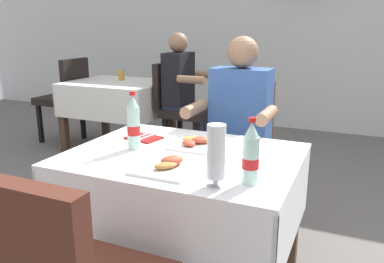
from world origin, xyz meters
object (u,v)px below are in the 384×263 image
cola_bottle_primary (251,155)px  main_dining_table (184,190)px  beer_glass_left (216,157)px  seated_diner_far (238,128)px  cola_bottle_secondary (133,124)px  background_chair_right (179,105)px  background_table_tumbler (121,75)px  plate_far_diner (197,143)px  chair_far_diner_seat (234,146)px  background_patron (184,90)px  background_chair_left (66,95)px  plate_near_camera (167,166)px  background_dining_table (119,98)px  napkin_cutlery_set (144,138)px

cola_bottle_primary → main_dining_table: bearing=149.5°
main_dining_table → beer_glass_left: bearing=-48.1°
seated_diner_far → cola_bottle_primary: (0.33, -0.90, 0.15)m
main_dining_table → cola_bottle_secondary: (-0.24, -0.03, 0.30)m
background_chair_right → background_table_tumbler: size_ratio=8.82×
plate_far_diner → cola_bottle_secondary: size_ratio=0.88×
chair_far_diner_seat → background_chair_right: size_ratio=1.00×
plate_far_diner → background_table_tumbler: (-1.69, 1.88, 0.04)m
background_patron → background_table_tumbler: bearing=172.2°
background_patron → background_chair_left: bearing=180.0°
chair_far_diner_seat → plate_near_camera: bearing=-88.5°
cola_bottle_secondary → background_table_tumbler: bearing=125.1°
main_dining_table → background_patron: (-0.88, 1.91, 0.15)m
chair_far_diner_seat → background_chair_left: bearing=154.9°
cola_bottle_primary → background_chair_left: bearing=142.4°
seated_diner_far → cola_bottle_primary: size_ratio=5.00×
seated_diner_far → plate_far_diner: 0.55m
main_dining_table → seated_diner_far: bearing=85.8°
background_dining_table → cola_bottle_primary: bearing=-46.3°
plate_far_diner → cola_bottle_primary: cola_bottle_primary is taller
plate_far_diner → background_dining_table: 2.44m
main_dining_table → background_patron: background_patron is taller
plate_near_camera → background_table_tumbler: 2.81m
plate_near_camera → cola_bottle_primary: cola_bottle_primary is taller
cola_bottle_primary → background_chair_right: (-1.31, 2.13, -0.30)m
cola_bottle_primary → background_dining_table: size_ratio=0.24×
seated_diner_far → cola_bottle_primary: bearing=-70.2°
beer_glass_left → background_chair_left: bearing=140.2°
plate_far_diner → background_chair_left: size_ratio=0.25×
chair_far_diner_seat → seated_diner_far: bearing=-65.4°
chair_far_diner_seat → napkin_cutlery_set: bearing=-114.0°
beer_glass_left → cola_bottle_secondary: bearing=152.2°
plate_far_diner → background_table_tumbler: background_table_tumbler is taller
chair_far_diner_seat → background_dining_table: 2.00m
cola_bottle_secondary → background_dining_table: 2.42m
napkin_cutlery_set → background_dining_table: napkin_cutlery_set is taller
napkin_cutlery_set → background_table_tumbler: size_ratio=1.78×
seated_diner_far → background_chair_right: (-0.98, 1.22, -0.16)m
seated_diner_far → background_chair_left: bearing=153.3°
background_table_tumbler → cola_bottle_primary: bearing=-47.4°
plate_near_camera → cola_bottle_primary: 0.36m
seated_diner_far → plate_far_diner: (-0.04, -0.55, 0.05)m
cola_bottle_secondary → background_patron: background_patron is taller
chair_far_diner_seat → background_dining_table: (-1.66, 1.12, 0.01)m
background_patron → cola_bottle_primary: bearing=-59.4°
cola_bottle_primary → background_dining_table: 2.96m
main_dining_table → background_chair_right: background_chair_right is taller
napkin_cutlery_set → background_patron: size_ratio=0.16×
plate_far_diner → napkin_cutlery_set: size_ratio=1.24×
cola_bottle_primary → background_patron: 2.48m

